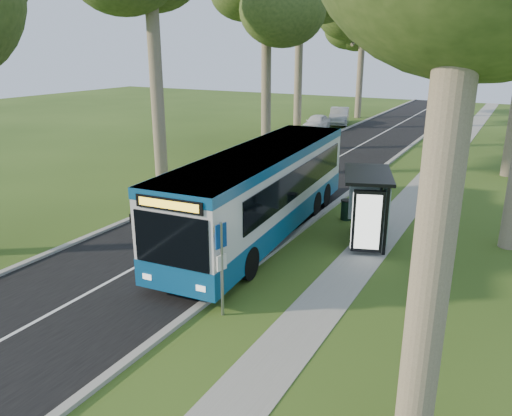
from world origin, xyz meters
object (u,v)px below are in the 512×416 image
Objects in this scene: bus at (262,192)px; bus_stop_sign at (222,259)px; car_white at (317,122)px; car_silver at (339,116)px; bus_shelter at (367,197)px; litter_bin at (346,210)px.

bus is 4.72× the size of bus_stop_sign.
car_silver is (0.57, 4.37, 0.09)m from car_white.
car_white is 4.41m from car_silver.
bus_shelter is 31.03m from car_silver.
bus is at bearing 172.22° from bus_shelter.
car_silver is at bearing 92.16° from bus_shelter.
car_silver is at bearing 99.44° from bus.
bus_shelter reaches higher than car_white.
bus_shelter is at bearing -68.34° from car_white.
car_white is 0.85× the size of car_silver.
bus_shelter is at bearing 6.95° from bus.
bus reaches higher than car_white.
litter_bin is (-1.57, 2.50, -1.46)m from bus_shelter.
bus reaches higher than bus_stop_sign.
bus reaches higher than bus_shelter.
bus_stop_sign is at bearing -91.49° from car_silver.
bus_stop_sign reaches higher than bus_shelter.
bus_stop_sign is 7.22m from bus_shelter.
bus_shelter is (1.94, 6.95, 0.21)m from bus_stop_sign.
car_white is at bearing 115.06° from litter_bin.
bus_shelter is 0.73× the size of car_silver.
litter_bin is (0.37, 9.44, -1.26)m from bus_stop_sign.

